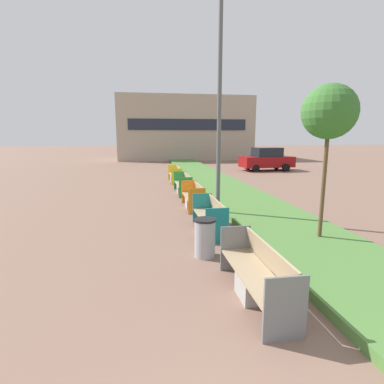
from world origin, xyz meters
name	(u,v)px	position (x,y,z in m)	size (l,w,h in m)	color
planter_grass_strip	(238,196)	(3.20, 12.00, 0.09)	(2.80, 120.00, 0.18)	#4C7A38
building_backdrop	(184,129)	(4.00, 36.37, 3.66)	(15.63, 7.01, 7.32)	tan
bench_grey_frame	(257,277)	(0.94, 3.85, 0.37)	(0.65, 2.29, 0.94)	#9E9B96
bench_teal_frame	(210,219)	(0.94, 7.56, 0.37)	(0.65, 2.06, 0.94)	#9E9B96
bench_orange_frame	(194,199)	(0.94, 10.53, 0.36)	(0.65, 1.93, 0.94)	#9E9B96
bench_green_frame	(183,186)	(0.94, 13.63, 0.37)	(0.65, 2.34, 0.94)	#9E9B96
bench_yellow_frame	(176,176)	(0.94, 17.35, 0.38)	(0.65, 2.35, 0.94)	#9E9B96
litter_bin	(205,238)	(0.42, 5.77, 0.45)	(0.50, 0.50, 0.90)	#9EA0A5
street_lamp_post	(219,97)	(1.55, 9.11, 4.00)	(0.24, 0.44, 7.24)	#56595B
sapling_tree_near	(329,113)	(3.54, 6.16, 3.30)	(1.32, 1.32, 3.98)	brown
parked_car_distant	(267,159)	(8.88, 22.36, 0.91)	(4.32, 2.08, 1.86)	maroon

